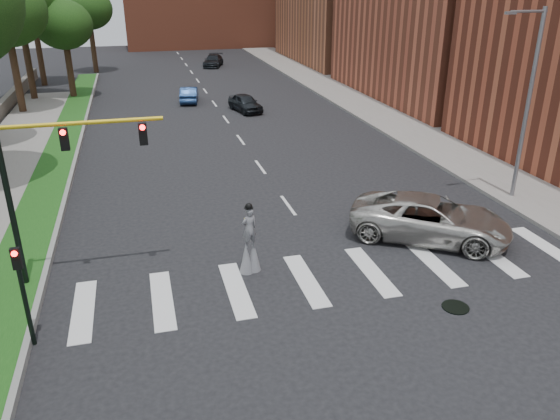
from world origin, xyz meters
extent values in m
plane|color=black|center=(0.00, 0.00, 0.00)|extent=(160.00, 160.00, 0.00)
cube|color=#174814|center=(-11.50, 20.00, 0.12)|extent=(2.00, 60.00, 0.25)
cube|color=gray|center=(-10.45, 20.00, 0.14)|extent=(0.20, 60.00, 0.28)
cube|color=slate|center=(12.50, 25.00, 0.09)|extent=(5.00, 90.00, 0.18)
cylinder|color=black|center=(3.00, -2.00, 0.02)|extent=(0.90, 0.90, 0.04)
cylinder|color=slate|center=(11.00, 6.00, 4.50)|extent=(0.20, 0.20, 9.00)
cylinder|color=slate|center=(10.20, 6.00, 8.80)|extent=(1.80, 0.12, 0.12)
cube|color=slate|center=(9.30, 6.00, 8.75)|extent=(0.50, 0.18, 0.12)
cylinder|color=black|center=(-11.00, 3.00, 3.10)|extent=(0.20, 0.20, 6.20)
cylinder|color=gold|center=(-8.40, 3.00, 5.80)|extent=(5.20, 0.14, 0.14)
cube|color=black|center=(-9.00, 3.00, 5.30)|extent=(0.28, 0.18, 0.75)
cylinder|color=#FF0C0C|center=(-9.00, 2.90, 5.55)|extent=(0.18, 0.06, 0.18)
cube|color=black|center=(-6.50, 3.00, 5.30)|extent=(0.28, 0.18, 0.75)
cylinder|color=#FF0C0C|center=(-6.50, 2.90, 5.55)|extent=(0.18, 0.06, 0.18)
cylinder|color=black|center=(-10.30, -0.50, 1.50)|extent=(0.14, 0.14, 3.00)
cube|color=black|center=(-10.30, -0.50, 2.90)|extent=(0.25, 0.16, 0.65)
cylinder|color=#FF0C0C|center=(-10.30, -0.60, 3.10)|extent=(0.16, 0.05, 0.16)
cylinder|color=black|center=(-2.95, 2.23, 0.48)|extent=(0.07, 0.07, 0.96)
cylinder|color=black|center=(-3.26, 2.14, 0.48)|extent=(0.07, 0.07, 0.96)
cone|color=slate|center=(-2.95, 2.23, 0.60)|extent=(0.52, 0.52, 1.21)
cone|color=slate|center=(-3.26, 2.14, 0.60)|extent=(0.52, 0.52, 1.21)
imported|color=slate|center=(-3.10, 2.18, 1.77)|extent=(0.67, 0.53, 1.60)
sphere|color=black|center=(-3.10, 2.18, 2.63)|extent=(0.26, 0.26, 0.26)
cylinder|color=black|center=(-3.10, 2.18, 2.58)|extent=(0.34, 0.34, 0.02)
cube|color=yellow|center=(-3.14, 2.32, 2.21)|extent=(0.22, 0.05, 0.10)
imported|color=#B3B1A9|center=(4.75, 3.00, 0.91)|extent=(7.09, 6.14, 1.81)
imported|color=black|center=(2.03, 28.31, 0.70)|extent=(2.56, 4.40, 1.41)
imported|color=navy|center=(-2.02, 33.20, 0.68)|extent=(2.07, 4.31, 1.36)
imported|color=black|center=(3.13, 53.61, 0.70)|extent=(3.39, 5.22, 1.41)
cylinder|color=black|center=(-15.56, 32.26, 3.13)|extent=(0.56, 0.56, 6.26)
ellipsoid|color=black|center=(-15.56, 32.26, 7.81)|extent=(6.22, 6.22, 5.29)
cylinder|color=black|center=(-15.50, 45.32, 3.44)|extent=(0.56, 0.56, 6.88)
cylinder|color=black|center=(-12.04, 37.41, 2.59)|extent=(0.56, 0.56, 5.18)
ellipsoid|color=black|center=(-12.04, 37.41, 6.42)|extent=(4.95, 4.95, 4.21)
cylinder|color=black|center=(-10.74, 52.61, 2.82)|extent=(0.56, 0.56, 5.63)
ellipsoid|color=black|center=(-10.74, 52.61, 6.95)|extent=(5.27, 5.27, 4.48)
cylinder|color=black|center=(-15.40, 37.59, 3.47)|extent=(0.56, 0.56, 6.94)
camera|label=1|loc=(-6.62, -15.43, 10.13)|focal=35.00mm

